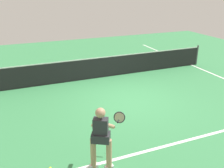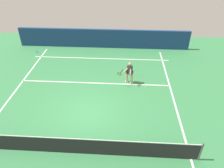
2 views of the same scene
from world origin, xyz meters
TOP-DOWN VIEW (x-y plane):
  - ground_plane at (0.00, 0.00)m, footprint 23.43×23.43m
  - service_line_marking at (0.00, -2.92)m, footprint 9.89×0.10m
  - court_net at (0.00, 2.76)m, footprint 10.57×0.08m
  - tennis_player at (-2.25, -3.06)m, footprint 1.06×0.80m
  - tennis_ball_near at (-3.38, -2.67)m, footprint 0.07×0.07m

SIDE VIEW (x-z plane):
  - ground_plane at x=0.00m, z-range 0.00..0.00m
  - service_line_marking at x=0.00m, z-range 0.00..0.01m
  - tennis_ball_near at x=-3.38m, z-range 0.00..0.07m
  - court_net at x=0.00m, z-range -0.03..1.00m
  - tennis_player at x=-2.25m, z-range 0.07..1.62m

